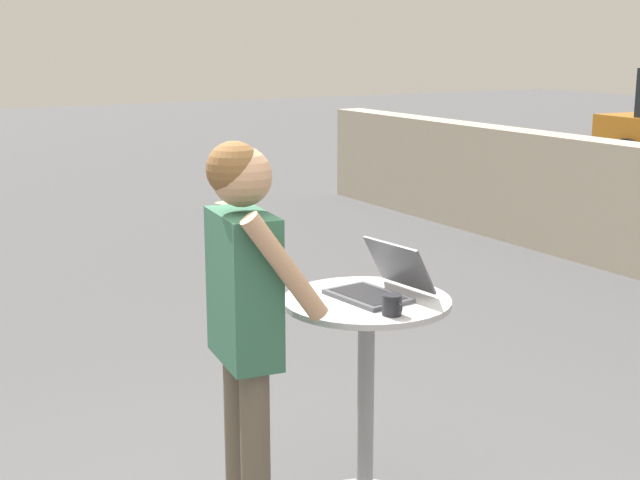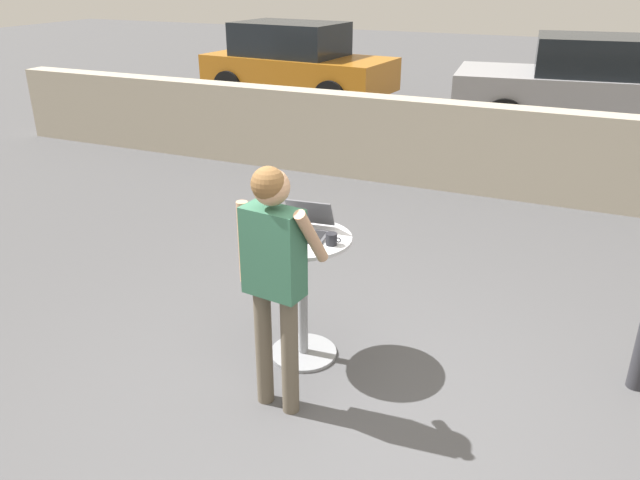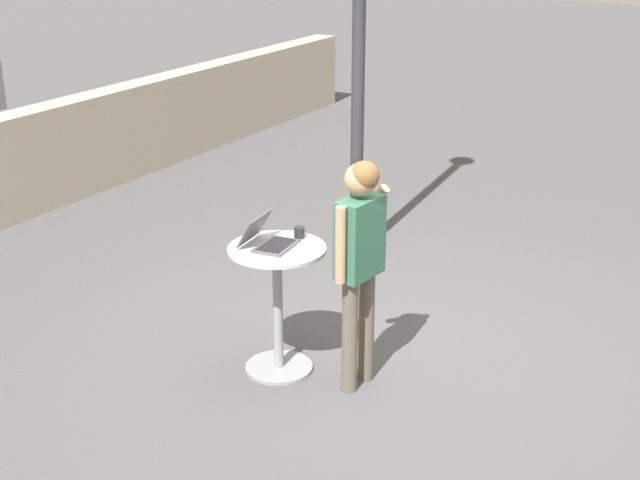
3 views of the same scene
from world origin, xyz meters
The scene contains 5 objects.
ground_plane centered at (0.00, 0.00, 0.00)m, with size 50.00×50.00×0.00m, color #4C4C4F.
cafe_table centered at (-0.56, 0.65, 0.60)m, with size 0.69×0.69×0.95m.
laptop centered at (-0.57, 0.72, 1.00)m, with size 0.37×0.37×0.22m.
coffee_mug centered at (-0.32, 0.61, 0.99)m, with size 0.11×0.08×0.08m.
standing_person centered at (-0.46, 0.05, 1.03)m, with size 0.53×0.34×1.64m.
Camera 3 is at (-5.36, -2.49, 3.22)m, focal length 50.00 mm.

